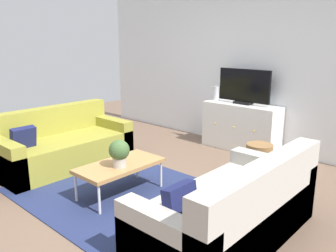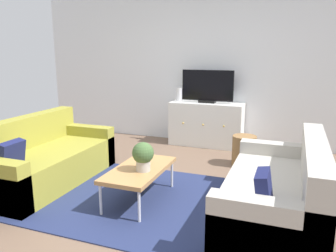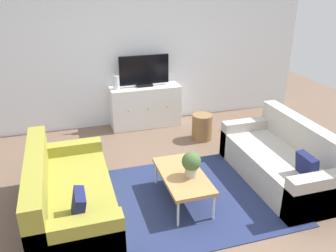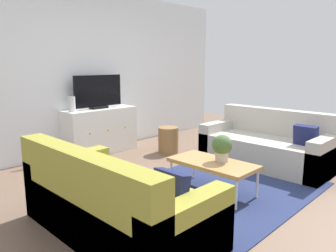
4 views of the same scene
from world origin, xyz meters
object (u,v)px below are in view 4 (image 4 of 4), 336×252
flat_screen_tv (98,92)px  couch_right_side (269,146)px  coffee_table (213,164)px  wicker_basket (168,140)px  couch_left_side (110,206)px  potted_plant (222,147)px  glass_vase (72,104)px  tv_console (100,130)px

flat_screen_tv → couch_right_side: bearing=-60.5°
coffee_table → wicker_basket: 1.83m
couch_left_side → flat_screen_tv: flat_screen_tv is taller
potted_plant → glass_vase: glass_vase is taller
couch_left_side → wicker_basket: 2.75m
couch_right_side → flat_screen_tv: bearing=119.5°
coffee_table → flat_screen_tv: size_ratio=1.12×
potted_plant → tv_console: bearing=88.9°
couch_left_side → potted_plant: (1.47, -0.13, 0.28)m
couch_right_side → potted_plant: size_ratio=5.87×
couch_left_side → wicker_basket: size_ratio=4.19×
couch_right_side → flat_screen_tv: (-1.36, 2.39, 0.75)m
couch_right_side → flat_screen_tv: 2.85m
potted_plant → tv_console: (0.05, 2.50, -0.18)m
couch_right_side → flat_screen_tv: flat_screen_tv is taller
couch_right_side → glass_vase: bearing=128.1°
wicker_basket → potted_plant: bearing=-116.5°
tv_console → couch_right_side: bearing=-60.3°
flat_screen_tv → coffee_table: bearing=-93.0°
glass_vase → wicker_basket: 1.67m
couch_right_side → tv_console: couch_right_side is taller
glass_vase → couch_left_side: bearing=-113.1°
flat_screen_tv → potted_plant: bearing=-91.1°
tv_console → glass_vase: size_ratio=5.27×
tv_console → glass_vase: (-0.50, 0.00, 0.49)m
coffee_table → couch_right_side: bearing=2.4°
couch_left_side → glass_vase: bearing=66.9°
couch_right_side → wicker_basket: bearing=110.9°
coffee_table → potted_plant: (0.08, -0.07, 0.20)m
potted_plant → wicker_basket: 1.88m
wicker_basket → couch_left_side: bearing=-146.4°
tv_console → flat_screen_tv: bearing=90.0°
glass_vase → wicker_basket: bearing=-33.6°
couch_left_side → coffee_table: couch_left_side is taller
couch_left_side → coffee_table: size_ratio=1.84×
couch_right_side → coffee_table: bearing=-177.6°
couch_left_side → tv_console: 2.82m
couch_right_side → tv_console: (-1.36, 2.37, 0.10)m
coffee_table → glass_vase: bearing=98.8°
tv_console → potted_plant: bearing=-91.1°
potted_plant → glass_vase: (-0.46, 2.50, 0.32)m
coffee_table → potted_plant: 0.23m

